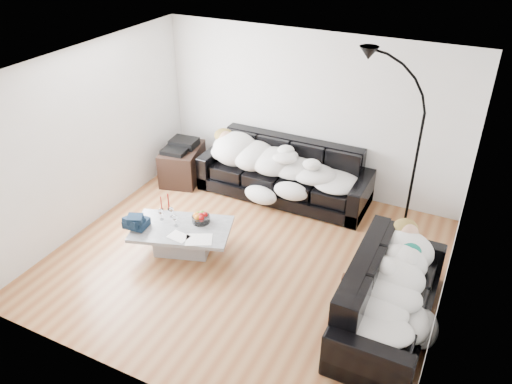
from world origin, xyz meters
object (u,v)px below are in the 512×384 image
at_px(fruit_bowl, 201,217).
at_px(shoes, 361,279).
at_px(coffee_table, 183,239).
at_px(av_cabinet, 183,164).
at_px(candle_right, 168,202).
at_px(sofa_back, 284,172).
at_px(wine_glass_c, 175,220).
at_px(sleeper_right, 393,280).
at_px(stereo, 181,145).
at_px(sleeper_back, 283,162).
at_px(wine_glass_a, 172,212).
at_px(candle_left, 161,204).
at_px(floor_lamp, 415,165).
at_px(sofa_right, 391,294).
at_px(wine_glass_b, 161,214).

height_order(fruit_bowl, shoes, fruit_bowl).
xyz_separation_m(coffee_table, av_cabinet, (-1.12, 1.72, 0.10)).
bearing_deg(candle_right, fruit_bowl, -6.39).
xyz_separation_m(sofa_back, av_cabinet, (-1.79, -0.26, -0.15)).
bearing_deg(sofa_back, wine_glass_c, -110.92).
bearing_deg(av_cabinet, sleeper_right, -39.37).
bearing_deg(stereo, sleeper_back, 0.40).
relative_size(sofa_back, coffee_table, 2.07).
relative_size(coffee_table, wine_glass_a, 8.65).
relative_size(candle_left, av_cabinet, 0.26).
distance_m(sleeper_right, floor_lamp, 1.90).
height_order(sleeper_back, stereo, sleeper_back).
bearing_deg(wine_glass_a, candle_right, 136.23).
relative_size(fruit_bowl, av_cabinet, 0.29).
distance_m(sofa_right, av_cabinet, 4.39).
xyz_separation_m(wine_glass_a, candle_right, (-0.14, 0.13, 0.06)).
relative_size(coffee_table, stereo, 3.01).
bearing_deg(fruit_bowl, candle_left, 179.30).
height_order(sofa_right, sleeper_right, sleeper_right).
bearing_deg(fruit_bowl, wine_glass_a, -171.03).
distance_m(sleeper_right, wine_glass_b, 3.23).
xyz_separation_m(sofa_right, coffee_table, (-2.87, 0.11, -0.23)).
distance_m(sleeper_back, coffee_table, 2.09).
relative_size(sleeper_back, shoes, 4.75).
height_order(fruit_bowl, floor_lamp, floor_lamp).
bearing_deg(shoes, sleeper_right, -44.66).
distance_m(sofa_back, candle_right, 1.99).
bearing_deg(candle_right, av_cabinet, 116.83).
distance_m(wine_glass_a, stereo, 1.79).
height_order(sleeper_right, floor_lamp, floor_lamp).
xyz_separation_m(candle_right, shoes, (2.82, 0.14, -0.46)).
xyz_separation_m(sleeper_back, stereo, (-1.79, -0.21, 0.00)).
bearing_deg(coffee_table, candle_right, 143.88).
bearing_deg(stereo, wine_glass_c, -65.22).
distance_m(sleeper_back, candle_left, 2.05).
distance_m(coffee_table, fruit_bowl, 0.39).
bearing_deg(sleeper_back, shoes, -40.46).
bearing_deg(sofa_right, candle_left, 84.07).
xyz_separation_m(wine_glass_b, candle_right, (-0.05, 0.25, 0.05)).
height_order(sleeper_back, wine_glass_c, sleeper_back).
xyz_separation_m(wine_glass_c, shoes, (2.50, 0.44, -0.42)).
height_order(sleeper_right, candle_right, sleeper_right).
bearing_deg(sofa_right, wine_glass_c, 87.91).
xyz_separation_m(sofa_right, floor_lamp, (-0.20, 1.82, 0.74)).
distance_m(fruit_bowl, shoes, 2.29).
bearing_deg(sleeper_right, stereo, 65.40).
height_order(sofa_right, wine_glass_a, sofa_right).
bearing_deg(candle_left, floor_lamp, 24.91).
bearing_deg(sleeper_right, av_cabinet, 65.40).
bearing_deg(candle_right, sofa_back, 57.53).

